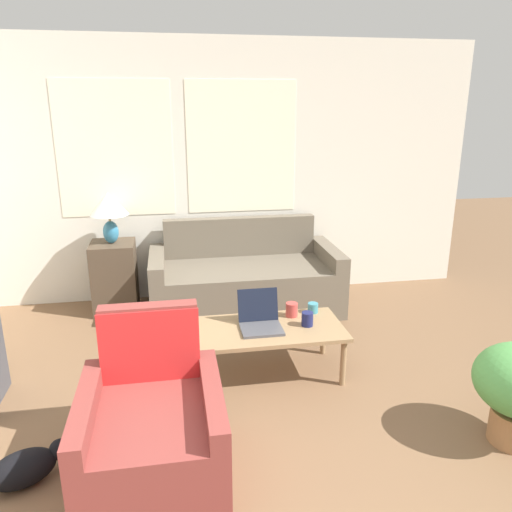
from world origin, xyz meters
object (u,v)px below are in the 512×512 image
Objects in this scene: cup_white at (292,310)px; armchair at (153,431)px; couch at (244,281)px; cup_navy at (313,308)px; cat_black at (25,468)px; table_lamp at (109,208)px; coffee_table at (270,332)px; cup_yellow at (307,319)px; laptop at (260,320)px.

armchair is at bearing -133.55° from cup_white.
couch reaches higher than cup_white.
cup_white is at bearing 46.45° from armchair.
cup_navy is at bearing 42.86° from armchair.
armchair reaches higher than cat_black.
couch reaches higher than cat_black.
armchair is (-0.85, -2.26, -0.01)m from couch.
cup_white is at bearing -80.32° from couch.
table_lamp is 2.05m from coffee_table.
cup_navy is at bearing 64.37° from cup_yellow.
couch reaches higher than laptop.
coffee_table is (0.84, 0.93, 0.08)m from armchair.
cup_white is 0.19× the size of cat_black.
cup_yellow is (1.12, 0.91, 0.17)m from armchair.
couch reaches higher than cup_navy.
table_lamp is 0.45× the size of coffee_table.
couch is 1.68× the size of coffee_table.
coffee_table is 13.23× the size of cup_navy.
table_lamp reaches higher than laptop.
cat_black is at bearing -124.64° from couch.
laptop is (-0.08, -1.31, 0.17)m from couch.
laptop is (0.77, 0.95, 0.18)m from armchair.
coffee_table is 0.30m from cup_yellow.
cup_yellow is (0.28, -0.02, 0.09)m from coffee_table.
cup_yellow is 0.18× the size of cat_black.
table_lamp is (-0.41, 2.40, 0.77)m from armchair.
coffee_table reaches higher than cat_black.
laptop is 0.50m from cup_navy.
cup_white is (1.46, -1.30, -0.60)m from table_lamp.
cup_navy is at bearing 12.48° from cup_white.
cup_white is (0.28, 0.15, -0.00)m from laptop.
table_lamp is 1.97m from laptop.
cup_white is at bearing 5.60° from cat_black.
cup_yellow is at bearing 39.18° from armchair.
couch is at bearing 108.84° from cup_navy.
cat_black is (-1.54, -2.23, -0.17)m from couch.
table_lamp is (-1.27, 0.14, 0.76)m from couch.
table_lamp is at bearing 142.60° from cup_navy.
couch is 3.73× the size of table_lamp.
couch is 1.48m from table_lamp.
table_lamp is at bearing 173.60° from couch.
couch is 1.38m from cup_yellow.
cup_navy is 0.75× the size of cup_white.
couch is 5.79× the size of laptop.
armchair is 0.71m from cat_black.
couch is 1.19m from cup_white.
table_lamp is 2.05m from cup_white.
cup_yellow reaches higher than cup_navy.
cup_navy is (1.23, 1.14, 0.16)m from armchair.
cup_yellow is 0.97× the size of cup_white.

